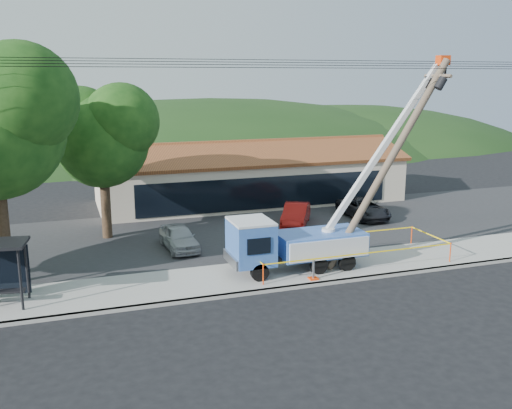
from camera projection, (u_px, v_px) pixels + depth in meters
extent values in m
plane|color=black|center=(310.00, 307.00, 23.39)|extent=(120.00, 120.00, 0.00)
cube|color=#AAA69F|center=(290.00, 288.00, 25.31)|extent=(60.00, 0.25, 0.15)
cube|color=#AAA69F|center=(275.00, 274.00, 27.06)|extent=(60.00, 4.00, 0.15)
cube|color=#28282B|center=(228.00, 232.00, 34.45)|extent=(60.00, 12.00, 0.10)
cube|color=beige|center=(249.00, 179.00, 42.73)|extent=(22.00, 8.00, 3.40)
cube|color=black|center=(268.00, 193.00, 39.08)|extent=(18.04, 0.08, 2.21)
cube|color=brown|center=(258.00, 153.00, 40.40)|extent=(22.50, 4.53, 1.52)
cube|color=brown|center=(241.00, 147.00, 44.09)|extent=(22.50, 4.53, 1.52)
cube|color=brown|center=(249.00, 141.00, 42.10)|extent=(22.50, 0.30, 0.25)
cylinder|color=#332316|center=(3.00, 225.00, 26.40)|extent=(0.56, 0.56, 5.06)
sphere|color=#133B10|center=(20.00, 99.00, 24.76)|extent=(5.04, 5.04, 5.04)
cylinder|color=#332316|center=(106.00, 204.00, 32.69)|extent=(0.56, 0.56, 4.18)
sphere|color=#133B10|center=(102.00, 141.00, 31.90)|extent=(5.25, 5.25, 5.25)
sphere|color=#133B10|center=(81.00, 123.00, 32.00)|extent=(4.20, 4.20, 4.20)
sphere|color=#133B10|center=(121.00, 121.00, 31.34)|extent=(4.20, 4.20, 4.20)
ellipsoid|color=#1A3814|center=(11.00, 154.00, 69.35)|extent=(78.40, 56.00, 28.00)
ellipsoid|color=#1A3814|center=(210.00, 146.00, 77.29)|extent=(89.60, 64.00, 32.00)
ellipsoid|color=#1A3814|center=(342.00, 141.00, 83.65)|extent=(72.80, 52.00, 26.00)
cylinder|color=black|center=(284.00, 68.00, 24.14)|extent=(60.00, 0.02, 0.02)
cylinder|color=black|center=(280.00, 65.00, 24.57)|extent=(60.00, 0.02, 0.02)
cylinder|color=black|center=(276.00, 62.00, 25.01)|extent=(60.00, 0.02, 0.02)
cylinder|color=black|center=(273.00, 60.00, 25.35)|extent=(60.00, 0.02, 0.02)
cylinder|color=black|center=(260.00, 272.00, 25.85)|extent=(0.83, 0.28, 0.83)
cylinder|color=black|center=(246.00, 260.00, 27.64)|extent=(0.83, 0.28, 0.83)
cylinder|color=black|center=(319.00, 265.00, 26.79)|extent=(0.83, 0.28, 0.83)
cylinder|color=black|center=(302.00, 254.00, 28.58)|extent=(0.83, 0.28, 0.83)
cylinder|color=black|center=(347.00, 262.00, 27.26)|extent=(0.83, 0.28, 0.83)
cylinder|color=black|center=(329.00, 251.00, 29.05)|extent=(0.83, 0.28, 0.83)
cube|color=black|center=(300.00, 256.00, 27.46)|extent=(6.09, 0.92, 0.23)
cube|color=#345CB8|center=(251.00, 242.00, 26.46)|extent=(1.85, 2.22, 1.94)
cube|color=silver|center=(251.00, 221.00, 26.24)|extent=(1.85, 2.22, 0.11)
cube|color=black|center=(233.00, 241.00, 26.15)|extent=(0.07, 1.66, 0.83)
cube|color=gray|center=(231.00, 260.00, 26.32)|extent=(0.14, 2.12, 0.46)
cube|color=#345CB8|center=(319.00, 243.00, 27.66)|extent=(4.25, 2.22, 1.11)
cylinder|color=silver|center=(328.00, 234.00, 27.71)|extent=(0.65, 0.65, 0.55)
cube|color=silver|center=(385.00, 145.00, 27.70)|extent=(6.01, 0.26, 8.16)
cube|color=gray|center=(390.00, 140.00, 27.74)|extent=(3.62, 0.17, 4.91)
cube|color=#EF3E0D|center=(443.00, 60.00, 27.57)|extent=(0.55, 0.46, 0.46)
cube|color=#EF3E0D|center=(313.00, 279.00, 26.14)|extent=(0.42, 0.42, 0.07)
cube|color=#EF3E0D|center=(330.00, 254.00, 29.80)|extent=(0.42, 0.42, 0.07)
cylinder|color=brown|center=(388.00, 165.00, 27.42)|extent=(6.27, 0.36, 10.03)
cube|color=brown|center=(438.00, 76.00, 27.31)|extent=(0.18, 2.01, 0.18)
cylinder|color=black|center=(426.00, 83.00, 27.83)|extent=(0.63, 0.40, 0.69)
cylinder|color=black|center=(441.00, 84.00, 26.80)|extent=(0.63, 0.40, 0.69)
cylinder|color=black|center=(20.00, 280.00, 22.43)|extent=(0.12, 0.12, 2.53)
cylinder|color=black|center=(27.00, 269.00, 23.65)|extent=(0.12, 0.12, 2.53)
cylinder|color=#EF3E0D|center=(263.00, 274.00, 25.35)|extent=(0.06, 0.06, 0.99)
cylinder|color=#EF3E0D|center=(450.00, 252.00, 28.52)|extent=(0.06, 0.06, 0.99)
cylinder|color=#EF3E0D|center=(412.00, 235.00, 31.61)|extent=(0.06, 0.06, 0.99)
cylinder|color=#EF3E0D|center=(241.00, 253.00, 28.45)|extent=(0.06, 0.06, 0.99)
cube|color=yellow|center=(363.00, 253.00, 26.84)|extent=(9.96, 0.01, 0.06)
cube|color=yellow|center=(430.00, 235.00, 29.97)|extent=(0.01, 3.35, 0.06)
cube|color=yellow|center=(331.00, 235.00, 29.93)|extent=(9.96, 0.01, 0.06)
cube|color=yellow|center=(251.00, 254.00, 26.80)|extent=(0.01, 3.35, 0.06)
imported|color=#A5A9AC|center=(179.00, 251.00, 30.90)|extent=(1.80, 3.98, 1.32)
imported|color=#9F130F|center=(296.00, 226.00, 35.91)|extent=(3.30, 4.28, 1.36)
imported|color=black|center=(363.00, 219.00, 37.76)|extent=(2.14, 4.61, 1.28)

